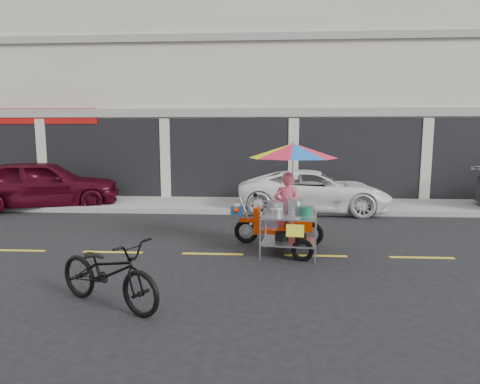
# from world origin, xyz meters

# --- Properties ---
(ground) EXTENTS (90.00, 90.00, 0.00)m
(ground) POSITION_xyz_m (0.00, 0.00, 0.00)
(ground) COLOR black
(sidewalk) EXTENTS (45.00, 3.00, 0.15)m
(sidewalk) POSITION_xyz_m (0.00, 5.50, 0.07)
(sidewalk) COLOR gray
(sidewalk) RESTS_ON ground
(shophouse_block) EXTENTS (36.00, 8.11, 10.40)m
(shophouse_block) POSITION_xyz_m (2.82, 10.59, 4.24)
(shophouse_block) COLOR beige
(shophouse_block) RESTS_ON ground
(centerline) EXTENTS (42.00, 0.10, 0.01)m
(centerline) POSITION_xyz_m (0.00, 0.00, 0.00)
(centerline) COLOR gold
(centerline) RESTS_ON ground
(maroon_sedan) EXTENTS (4.97, 3.33, 1.57)m
(maroon_sedan) POSITION_xyz_m (-8.04, 4.70, 0.79)
(maroon_sedan) COLOR #390411
(maroon_sedan) RESTS_ON ground
(white_pickup) EXTENTS (4.69, 2.41, 1.26)m
(white_pickup) POSITION_xyz_m (0.52, 4.70, 0.63)
(white_pickup) COLOR white
(white_pickup) RESTS_ON ground
(near_bicycle) EXTENTS (1.92, 1.42, 0.96)m
(near_bicycle) POSITION_xyz_m (-3.09, -2.50, 0.48)
(near_bicycle) COLOR black
(near_bicycle) RESTS_ON ground
(food_vendor_rig) EXTENTS (2.20, 1.95, 2.21)m
(food_vendor_rig) POSITION_xyz_m (-0.51, 0.32, 1.39)
(food_vendor_rig) COLOR black
(food_vendor_rig) RESTS_ON ground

